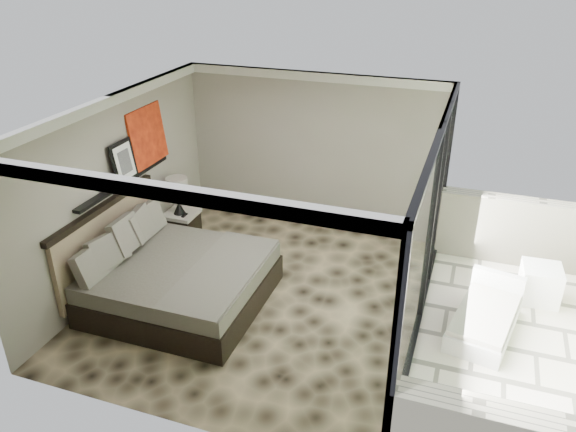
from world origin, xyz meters
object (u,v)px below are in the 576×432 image
(bed, at_px, (174,278))
(lounger, at_px, (485,318))
(ottoman, at_px, (540,283))
(table_lamp, at_px, (178,191))
(nightstand, at_px, (182,225))

(bed, xyz_separation_m, lounger, (4.25, 0.76, -0.20))
(ottoman, relative_size, lounger, 0.35)
(ottoman, height_order, lounger, lounger)
(table_lamp, height_order, lounger, table_lamp)
(table_lamp, xyz_separation_m, lounger, (5.06, -0.87, -0.76))
(bed, xyz_separation_m, table_lamp, (-0.81, 1.63, 0.56))
(nightstand, relative_size, table_lamp, 0.81)
(nightstand, height_order, lounger, lounger)
(nightstand, distance_m, lounger, 5.14)
(bed, xyz_separation_m, ottoman, (4.95, 1.76, -0.11))
(bed, distance_m, ottoman, 5.26)
(bed, bearing_deg, table_lamp, 116.42)
(bed, distance_m, lounger, 4.32)
(bed, distance_m, table_lamp, 1.91)
(bed, relative_size, table_lamp, 3.60)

